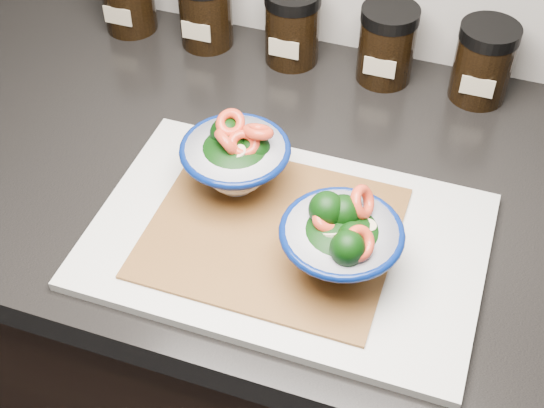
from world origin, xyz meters
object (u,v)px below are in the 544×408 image
(cutting_board, at_px, (287,240))
(spice_jar_c, at_px, (292,26))
(bowl_right, at_px, (341,241))
(spice_jar_d, at_px, (387,44))
(spice_jar_e, at_px, (483,62))
(spice_jar_b, at_px, (206,10))
(bowl_left, at_px, (236,158))

(cutting_board, bearing_deg, spice_jar_c, 107.14)
(bowl_right, distance_m, spice_jar_d, 0.38)
(cutting_board, distance_m, spice_jar_e, 0.40)
(cutting_board, bearing_deg, bowl_right, -21.38)
(cutting_board, distance_m, spice_jar_b, 0.43)
(spice_jar_b, height_order, spice_jar_d, same)
(cutting_board, relative_size, spice_jar_b, 3.98)
(spice_jar_b, relative_size, spice_jar_e, 1.00)
(bowl_left, bearing_deg, spice_jar_b, 118.70)
(bowl_right, bearing_deg, cutting_board, 158.62)
(spice_jar_c, bearing_deg, bowl_right, -64.95)
(cutting_board, xyz_separation_m, spice_jar_c, (-0.11, 0.35, 0.05))
(spice_jar_c, xyz_separation_m, spice_jar_e, (0.28, 0.00, 0.00))
(spice_jar_b, bearing_deg, bowl_right, -50.49)
(bowl_left, distance_m, bowl_right, 0.18)
(spice_jar_b, relative_size, spice_jar_c, 1.00)
(bowl_left, height_order, spice_jar_e, bowl_left)
(bowl_left, distance_m, spice_jar_c, 0.29)
(spice_jar_b, bearing_deg, spice_jar_d, 0.00)
(bowl_right, bearing_deg, spice_jar_d, 95.67)
(spice_jar_c, xyz_separation_m, spice_jar_d, (0.14, 0.00, 0.00))
(bowl_left, xyz_separation_m, spice_jar_b, (-0.16, 0.29, -0.00))
(cutting_board, distance_m, bowl_right, 0.09)
(spice_jar_d, height_order, spice_jar_e, same)
(bowl_right, height_order, spice_jar_c, bowl_right)
(spice_jar_d, distance_m, spice_jar_e, 0.14)
(cutting_board, relative_size, spice_jar_e, 3.98)
(cutting_board, distance_m, spice_jar_d, 0.36)
(bowl_left, bearing_deg, bowl_right, -29.74)
(cutting_board, xyz_separation_m, bowl_right, (0.07, -0.03, 0.05))
(cutting_board, relative_size, bowl_left, 3.39)
(bowl_left, height_order, spice_jar_b, bowl_left)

